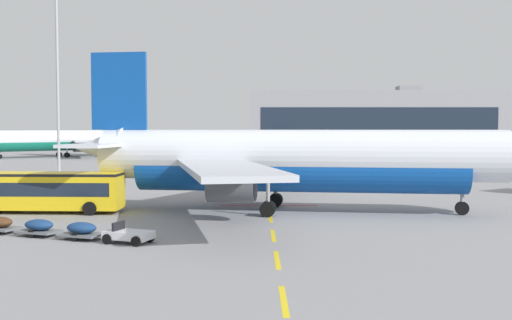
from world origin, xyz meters
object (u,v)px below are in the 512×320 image
object	(u,v)px
airliner_foreground	(290,160)
apron_shuttle_bus	(41,189)
airliner_mid_left	(56,140)
baggage_train	(60,229)
apron_light_mast_near	(57,51)

from	to	relation	value
airliner_foreground	apron_shuttle_bus	bearing A→B (deg)	-178.84
airliner_foreground	apron_shuttle_bus	world-z (taller)	airliner_foreground
airliner_mid_left	baggage_train	bearing A→B (deg)	-71.38
airliner_foreground	apron_light_mast_near	world-z (taller)	apron_light_mast_near
airliner_mid_left	apron_shuttle_bus	size ratio (longest dim) A/B	2.47
airliner_foreground	apron_shuttle_bus	xyz separation A→B (m)	(-18.68, -0.38, -2.20)
airliner_foreground	airliner_mid_left	world-z (taller)	airliner_foreground
apron_shuttle_bus	apron_light_mast_near	xyz separation A→B (m)	(-9.82, 33.64, 14.69)
airliner_foreground	airliner_mid_left	xyz separation A→B (m)	(-46.85, 87.14, -0.15)
apron_shuttle_bus	airliner_mid_left	bearing A→B (deg)	107.84
airliner_mid_left	baggage_train	size ratio (longest dim) A/B	2.64
apron_shuttle_bus	baggage_train	xyz separation A→B (m)	(4.81, -10.35, -1.22)
airliner_mid_left	apron_light_mast_near	world-z (taller)	apron_light_mast_near
apron_light_mast_near	airliner_foreground	bearing A→B (deg)	-49.40
apron_shuttle_bus	baggage_train	distance (m)	11.47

